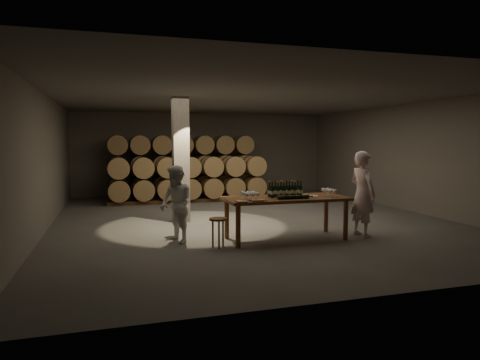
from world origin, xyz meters
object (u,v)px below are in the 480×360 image
object	(u,v)px
bottle_cluster	(285,191)
person_woman	(176,204)
notebook_near	(257,200)
stool	(218,223)
tasting_table	(286,202)
plate	(312,196)
person_man	(362,194)

from	to	relation	value
bottle_cluster	person_woman	size ratio (longest dim) A/B	0.46
notebook_near	stool	bearing A→B (deg)	168.32
tasting_table	notebook_near	distance (m)	0.89
plate	person_woman	xyz separation A→B (m)	(-2.87, 0.38, -0.11)
person_woman	tasting_table	bearing A→B (deg)	58.65
plate	person_woman	bearing A→B (deg)	172.42
tasting_table	person_woman	size ratio (longest dim) A/B	1.64
notebook_near	stool	distance (m)	0.88
person_man	person_woman	bearing A→B (deg)	71.05
tasting_table	notebook_near	xyz separation A→B (m)	(-0.79, -0.40, 0.12)
bottle_cluster	person_man	size ratio (longest dim) A/B	0.39
bottle_cluster	person_man	world-z (taller)	person_man
plate	person_man	bearing A→B (deg)	-8.30
bottle_cluster	person_man	bearing A→B (deg)	-8.74
tasting_table	plate	distance (m)	0.61
stool	tasting_table	bearing A→B (deg)	10.68
notebook_near	stool	xyz separation A→B (m)	(-0.76, 0.11, -0.44)
bottle_cluster	tasting_table	bearing A→B (deg)	-99.18
plate	stool	size ratio (longest dim) A/B	0.43
person_man	stool	bearing A→B (deg)	80.63
stool	person_man	size ratio (longest dim) A/B	0.31
bottle_cluster	plate	world-z (taller)	bottle_cluster
plate	stool	bearing A→B (deg)	-172.93
tasting_table	stool	world-z (taller)	tasting_table
plate	person_man	distance (m)	1.13
bottle_cluster	person_man	distance (m)	1.73
plate	notebook_near	world-z (taller)	notebook_near
tasting_table	plate	size ratio (longest dim) A/B	10.31
plate	notebook_near	size ratio (longest dim) A/B	0.98
tasting_table	person_woman	world-z (taller)	person_woman
plate	notebook_near	xyz separation A→B (m)	(-1.39, -0.37, 0.01)
bottle_cluster	stool	bearing A→B (deg)	-166.77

